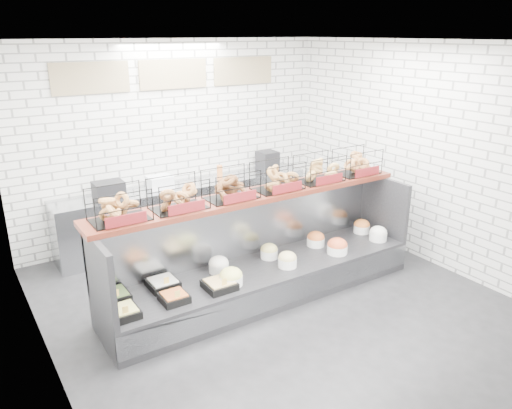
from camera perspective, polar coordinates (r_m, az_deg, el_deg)
ground at (r=6.07m, az=2.60°, el=-11.42°), size 5.50×5.50×0.00m
room_shell at (r=5.82m, az=-0.56°, el=8.97°), size 5.02×5.51×3.01m
display_case at (r=6.16m, az=0.77°, el=-7.45°), size 4.00×0.90×1.20m
bagel_shelf at (r=5.91m, az=-0.09°, el=2.44°), size 4.10×0.50×0.40m
prep_counter at (r=7.79m, az=-7.74°, el=-0.66°), size 4.00×0.60×1.20m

